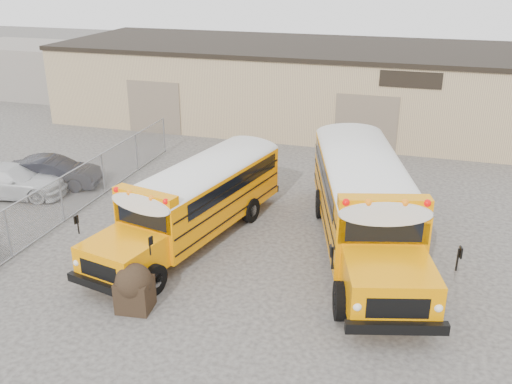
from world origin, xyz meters
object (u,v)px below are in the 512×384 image
(school_bus_right, at_px, (342,139))
(tarp_bundle, at_px, (134,287))
(car_dark, at_px, (52,172))
(school_bus_left, at_px, (271,151))
(car_white, at_px, (10,181))

(school_bus_right, bearing_deg, tarp_bundle, -107.82)
(car_dark, bearing_deg, school_bus_left, -86.38)
(school_bus_left, bearing_deg, tarp_bundle, -96.26)
(tarp_bundle, distance_m, car_dark, 10.99)
(school_bus_left, height_order, tarp_bundle, school_bus_left)
(tarp_bundle, bearing_deg, car_dark, 136.84)
(school_bus_left, xyz_separation_m, car_dark, (-9.16, -2.97, -0.91))
(car_white, bearing_deg, car_dark, -50.85)
(car_white, xyz_separation_m, car_dark, (1.10, 1.39, -0.01))
(car_dark, bearing_deg, school_bus_right, -82.45)
(school_bus_right, xyz_separation_m, tarp_bundle, (-3.96, -12.33, -1.11))
(school_bus_right, bearing_deg, car_white, -154.60)
(school_bus_right, distance_m, tarp_bundle, 13.00)
(car_white, bearing_deg, school_bus_left, -79.58)
(school_bus_right, height_order, tarp_bundle, school_bus_right)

